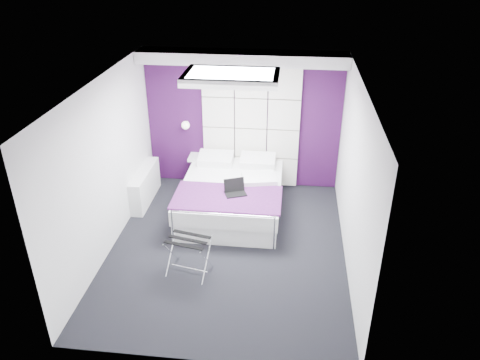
{
  "coord_description": "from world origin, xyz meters",
  "views": [
    {
      "loc": [
        0.87,
        -5.9,
        4.34
      ],
      "look_at": [
        0.15,
        0.35,
        1.02
      ],
      "focal_mm": 35.0,
      "sensor_mm": 36.0,
      "label": 1
    }
  ],
  "objects_px": {
    "luggage_rack": "(189,256)",
    "bed": "(232,196)",
    "nightstand": "(202,157)",
    "laptop": "(236,190)",
    "wall_lamp": "(186,124)",
    "radiator": "(145,186)"
  },
  "relations": [
    {
      "from": "radiator",
      "to": "bed",
      "type": "bearing_deg",
      "value": -7.4
    },
    {
      "from": "bed",
      "to": "wall_lamp",
      "type": "bearing_deg",
      "value": 135.09
    },
    {
      "from": "laptop",
      "to": "radiator",
      "type": "bearing_deg",
      "value": 139.4
    },
    {
      "from": "radiator",
      "to": "luggage_rack",
      "type": "relative_size",
      "value": 2.08
    },
    {
      "from": "luggage_rack",
      "to": "laptop",
      "type": "bearing_deg",
      "value": 81.41
    },
    {
      "from": "wall_lamp",
      "to": "bed",
      "type": "xyz_separation_m",
      "value": [
        0.97,
        -0.97,
        -0.91
      ]
    },
    {
      "from": "bed",
      "to": "luggage_rack",
      "type": "distance_m",
      "value": 1.77
    },
    {
      "from": "luggage_rack",
      "to": "wall_lamp",
      "type": "bearing_deg",
      "value": 114.4
    },
    {
      "from": "radiator",
      "to": "laptop",
      "type": "xyz_separation_m",
      "value": [
        1.73,
        -0.59,
        0.35
      ]
    },
    {
      "from": "nightstand",
      "to": "luggage_rack",
      "type": "height_order",
      "value": "nightstand"
    },
    {
      "from": "bed",
      "to": "nightstand",
      "type": "bearing_deg",
      "value": 126.74
    },
    {
      "from": "nightstand",
      "to": "laptop",
      "type": "bearing_deg",
      "value": -58.18
    },
    {
      "from": "wall_lamp",
      "to": "luggage_rack",
      "type": "bearing_deg",
      "value": -77.84
    },
    {
      "from": "radiator",
      "to": "nightstand",
      "type": "distance_m",
      "value": 1.2
    },
    {
      "from": "wall_lamp",
      "to": "bed",
      "type": "bearing_deg",
      "value": -44.91
    },
    {
      "from": "radiator",
      "to": "laptop",
      "type": "relative_size",
      "value": 3.56
    },
    {
      "from": "luggage_rack",
      "to": "laptop",
      "type": "height_order",
      "value": "laptop"
    },
    {
      "from": "radiator",
      "to": "luggage_rack",
      "type": "xyz_separation_m",
      "value": [
        1.22,
        -1.94,
        -0.02
      ]
    },
    {
      "from": "luggage_rack",
      "to": "bed",
      "type": "bearing_deg",
      "value": 89.53
    },
    {
      "from": "nightstand",
      "to": "laptop",
      "type": "height_order",
      "value": "laptop"
    },
    {
      "from": "radiator",
      "to": "bed",
      "type": "xyz_separation_m",
      "value": [
        1.61,
        -0.21,
        0.01
      ]
    },
    {
      "from": "bed",
      "to": "nightstand",
      "type": "xyz_separation_m",
      "value": [
        -0.69,
        0.93,
        0.27
      ]
    }
  ]
}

